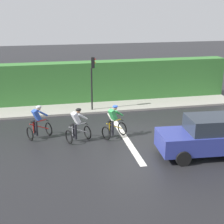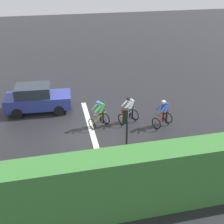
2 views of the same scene
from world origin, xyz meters
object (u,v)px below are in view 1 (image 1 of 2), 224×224
object	(u,v)px
cyclist_second	(77,126)
traffic_light_near_crossing	(92,76)
cyclist_mid	(114,122)
car_navy	(207,136)
cyclist_lead	(38,123)

from	to	relation	value
cyclist_second	traffic_light_near_crossing	bearing A→B (deg)	-17.90
cyclist_second	cyclist_mid	bearing A→B (deg)	-86.36
car_navy	traffic_light_near_crossing	size ratio (longest dim) A/B	1.26
cyclist_lead	car_navy	xyz separation A→B (m)	(-3.48, -7.16, 0.08)
traffic_light_near_crossing	cyclist_mid	bearing A→B (deg)	-175.38
cyclist_mid	cyclist_second	bearing A→B (deg)	93.64
cyclist_lead	cyclist_second	size ratio (longest dim) A/B	1.00
traffic_light_near_crossing	car_navy	bearing A→B (deg)	-151.43
cyclist_lead	cyclist_second	distance (m)	2.01
cyclist_lead	car_navy	world-z (taller)	car_navy
cyclist_lead	traffic_light_near_crossing	bearing A→B (deg)	-41.91
car_navy	traffic_light_near_crossing	xyz separation A→B (m)	(7.13, 3.88, 1.35)
cyclist_mid	car_navy	xyz separation A→B (m)	(-2.76, -3.53, 0.08)
cyclist_second	cyclist_mid	distance (m)	1.80
car_navy	traffic_light_near_crossing	bearing A→B (deg)	28.57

